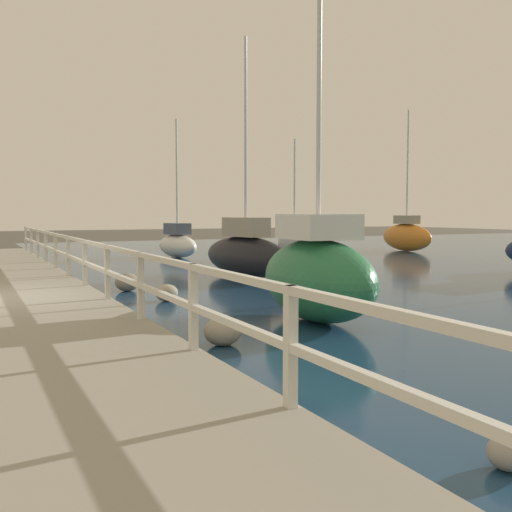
{
  "coord_description": "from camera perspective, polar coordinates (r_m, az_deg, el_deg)",
  "views": [
    {
      "loc": [
        -0.49,
        -13.27,
        2.05
      ],
      "look_at": [
        4.4,
        -3.27,
        1.25
      ],
      "focal_mm": 42.0,
      "sensor_mm": 36.0,
      "label": 1
    }
  ],
  "objects": [
    {
      "name": "boulder_near_dock",
      "position": [
        16.04,
        -12.17,
        -2.46
      ],
      "size": [
        0.63,
        0.57,
        0.48
      ],
      "color": "slate",
      "rests_on": "ground"
    },
    {
      "name": "boulder_water_edge",
      "position": [
        5.41,
        23.08,
        -16.8
      ],
      "size": [
        0.39,
        0.35,
        0.29
      ],
      "color": "gray",
      "rests_on": "ground"
    },
    {
      "name": "sailboat_orange",
      "position": [
        33.22,
        14.13,
        1.9
      ],
      "size": [
        1.34,
        4.21,
        7.51
      ],
      "rotation": [
        0.0,
        0.0,
        -0.08
      ],
      "color": "orange",
      "rests_on": "water_surface"
    },
    {
      "name": "boulder_upstream",
      "position": [
        9.33,
        -3.19,
        -7.17
      ],
      "size": [
        0.6,
        0.54,
        0.45
      ],
      "color": "gray",
      "rests_on": "ground"
    },
    {
      "name": "sailboat_gray",
      "position": [
        27.12,
        3.67,
        1.29
      ],
      "size": [
        2.84,
        5.12,
        5.35
      ],
      "rotation": [
        0.0,
        0.0,
        -0.33
      ],
      "color": "gray",
      "rests_on": "water_surface"
    },
    {
      "name": "sailboat_white",
      "position": [
        27.67,
        -7.5,
        1.22
      ],
      "size": [
        1.47,
        3.35,
        6.3
      ],
      "rotation": [
        0.0,
        0.0,
        0.12
      ],
      "color": "white",
      "rests_on": "water_surface"
    },
    {
      "name": "boulder_mid_strip",
      "position": [
        14.05,
        -8.51,
        -3.49
      ],
      "size": [
        0.54,
        0.48,
        0.4
      ],
      "color": "gray",
      "rests_on": "ground"
    },
    {
      "name": "sailboat_black",
      "position": [
        19.02,
        -0.98,
        0.32
      ],
      "size": [
        1.71,
        4.54,
        7.51
      ],
      "rotation": [
        0.0,
        0.0,
        0.15
      ],
      "color": "black",
      "rests_on": "water_surface"
    },
    {
      "name": "railing",
      "position": [
        13.55,
        -15.08,
        -0.21
      ],
      "size": [
        0.1,
        32.5,
        1.09
      ],
      "color": "silver",
      "rests_on": "dock_walkway"
    },
    {
      "name": "sailboat_green",
      "position": [
        11.31,
        5.9,
        -1.77
      ],
      "size": [
        1.76,
        3.37,
        8.14
      ],
      "rotation": [
        0.0,
        0.0,
        -0.05
      ],
      "color": "#236B42",
      "rests_on": "water_surface"
    }
  ]
}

